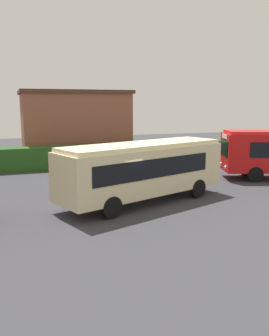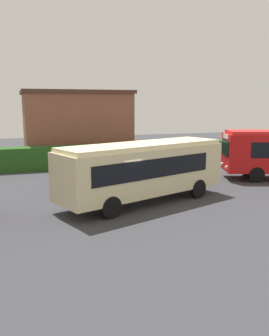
% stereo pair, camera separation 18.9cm
% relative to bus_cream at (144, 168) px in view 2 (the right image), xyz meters
% --- Properties ---
extents(ground_plane, '(77.81, 77.81, 0.00)m').
position_rel_bus_cream_xyz_m(ground_plane, '(-1.88, -0.69, -1.76)').
color(ground_plane, '#38383D').
extents(bus_cream, '(9.42, 5.48, 3.03)m').
position_rel_bus_cream_xyz_m(bus_cream, '(0.00, 0.00, 0.00)').
color(bus_cream, beige).
rests_on(bus_cream, ground_plane).
extents(hedge_row, '(50.90, 1.48, 1.74)m').
position_rel_bus_cream_xyz_m(hedge_row, '(-1.88, 11.09, -0.88)').
color(hedge_row, '#25541B').
rests_on(hedge_row, ground_plane).
extents(depot_building, '(9.22, 7.34, 6.08)m').
position_rel_bus_cream_xyz_m(depot_building, '(-0.78, 15.83, 1.30)').
color(depot_building, brown).
rests_on(depot_building, ground_plane).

